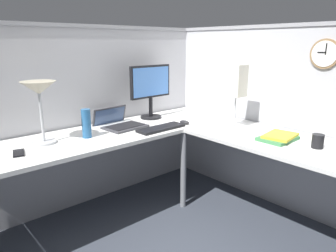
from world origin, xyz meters
TOP-DOWN VIEW (x-y plane):
  - ground_plane at (0.00, 0.00)m, footprint 6.80×6.80m
  - cubicle_wall_back at (-0.36, 0.87)m, footprint 2.57×0.12m
  - cubicle_wall_right at (0.87, -0.27)m, footprint 0.12×2.37m
  - desk at (-0.15, -0.05)m, footprint 2.35×2.15m
  - monitor at (0.18, 0.64)m, footprint 0.46×0.20m
  - laptop at (-0.21, 0.60)m, footprint 0.37×0.41m
  - keyboard at (-0.01, 0.26)m, footprint 0.43×0.15m
  - computer_mouse at (0.26, 0.26)m, footprint 0.06×0.10m
  - desk_lamp_dome at (-0.88, 0.53)m, footprint 0.24×0.24m
  - cell_phone at (-1.09, 0.42)m, footprint 0.11×0.16m
  - thermos_flask at (-0.58, 0.46)m, footprint 0.07×0.07m
  - book_stack at (0.46, -0.54)m, footprint 0.30×0.23m
  - desk_lamp_paper at (0.49, -0.11)m, footprint 0.13×0.13m
  - coffee_mug at (0.49, -0.81)m, footprint 0.08×0.08m
  - wall_clock at (0.82, -0.65)m, footprint 0.04×0.22m

SIDE VIEW (x-z plane):
  - ground_plane at x=0.00m, z-range 0.00..0.00m
  - desk at x=-0.15m, z-range 0.27..1.00m
  - cell_phone at x=-1.09m, z-range 0.73..0.74m
  - keyboard at x=-0.01m, z-range 0.73..0.75m
  - computer_mouse at x=0.26m, z-range 0.73..0.76m
  - book_stack at x=0.46m, z-range 0.73..0.77m
  - laptop at x=-0.21m, z-range 0.65..0.86m
  - coffee_mug at x=0.49m, z-range 0.73..0.83m
  - cubicle_wall_back at x=-0.36m, z-range 0.00..1.58m
  - cubicle_wall_right at x=0.87m, z-range 0.00..1.58m
  - thermos_flask at x=-0.58m, z-range 0.73..0.95m
  - monitor at x=0.18m, z-range 0.77..1.27m
  - desk_lamp_dome at x=-0.88m, z-range 0.87..1.32m
  - desk_lamp_paper at x=0.49m, z-range 0.85..1.38m
  - wall_clock at x=0.82m, z-range 1.24..1.46m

